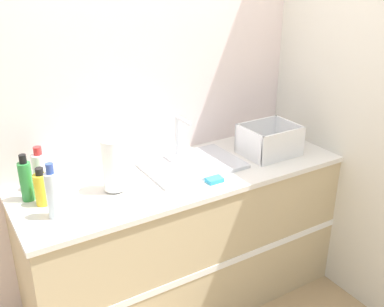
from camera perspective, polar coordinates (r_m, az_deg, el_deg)
The scene contains 11 objects.
wall_back at distance 2.70m, azimuth -4.72°, elevation 7.95°, with size 4.28×0.06×2.60m.
wall_right at distance 3.00m, azimuth 15.34°, elevation 8.76°, with size 0.06×2.62×2.60m.
counter_cabinet at distance 2.78m, azimuth -0.88°, elevation -10.79°, with size 1.90×0.65×0.90m.
sink at distance 2.62m, azimuth -0.04°, elevation -1.27°, with size 0.56×0.38×0.27m.
paper_towel_roll at distance 2.33m, azimuth -9.95°, elevation -1.45°, with size 0.12×0.12×0.28m.
dish_rack at distance 2.81m, azimuth 9.76°, elevation 1.33°, with size 0.33×0.27×0.19m.
bottle_yellow at distance 2.31m, azimuth -18.54°, elevation -4.23°, with size 0.07×0.07×0.19m.
bottle_green at distance 2.37m, azimuth -20.32°, elevation -3.20°, with size 0.06×0.06×0.25m.
bottle_white_spray at distance 2.46m, azimuth -18.70°, elevation -2.07°, with size 0.08×0.08×0.24m.
bottle_clear at distance 2.17m, azimuth -17.23°, elevation -4.90°, with size 0.06×0.06×0.27m.
sponge at distance 2.44m, azimuth 2.88°, elevation -3.38°, with size 0.09×0.06×0.02m.
Camera 1 is at (-1.16, -1.68, 2.01)m, focal length 42.00 mm.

